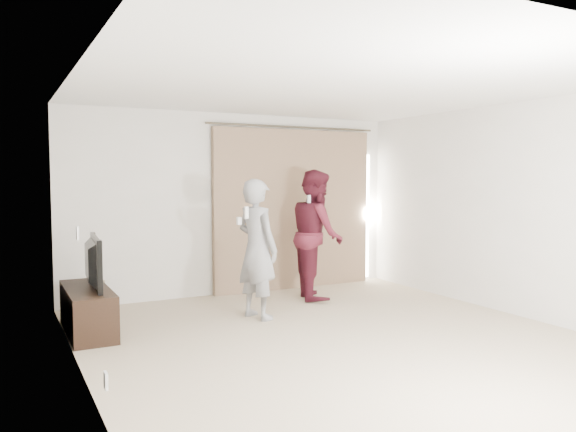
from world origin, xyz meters
The scene contains 10 objects.
floor centered at (0.00, 0.00, 0.00)m, with size 5.50×5.50×0.00m, color #C6AE95.
wall_back centered at (0.00, 2.75, 1.30)m, with size 5.00×0.04×2.60m, color silver.
wall_left centered at (-2.50, 0.00, 1.30)m, with size 0.04×5.50×2.60m.
ceiling centered at (0.00, 0.00, 2.60)m, with size 5.00×5.50×0.01m, color white.
curtain centered at (0.91, 2.68, 1.20)m, with size 2.80×0.11×2.46m.
tv_console centered at (-2.27, 1.53, 0.25)m, with size 0.44×1.28×0.49m, color black.
tv centered at (-2.27, 1.53, 0.77)m, with size 0.98×0.13×0.56m, color black.
scratching_post centered at (-2.10, 2.00, 0.19)m, with size 0.35×0.35×0.47m.
person_man centered at (-0.37, 1.26, 0.84)m, with size 0.57×0.70×1.67m.
person_woman centered at (0.84, 1.90, 0.90)m, with size 0.91×1.04×1.80m.
Camera 1 is at (-3.12, -4.80, 1.69)m, focal length 35.00 mm.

